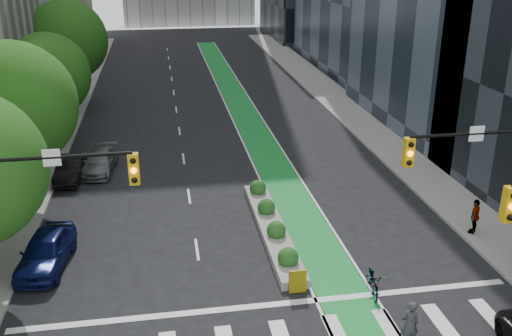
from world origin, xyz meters
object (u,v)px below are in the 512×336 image
object	(u,v)px
bicycle	(373,281)
parked_car_left_far	(100,162)
pedestrian_far	(475,216)
cyclist	(410,324)
parked_car_left_mid	(70,169)
parked_car_left_near	(46,251)
median_planter	(272,226)

from	to	relation	value
bicycle	parked_car_left_far	world-z (taller)	parked_car_left_far
bicycle	pedestrian_far	bearing A→B (deg)	40.68
parked_car_left_far	pedestrian_far	bearing A→B (deg)	-25.87
cyclist	parked_car_left_mid	world-z (taller)	cyclist
cyclist	parked_car_left_mid	distance (m)	22.18
parked_car_left_mid	bicycle	bearing A→B (deg)	-44.00
pedestrian_far	cyclist	bearing A→B (deg)	3.73
bicycle	parked_car_left_near	xyz separation A→B (m)	(-13.16, 4.24, 0.25)
median_planter	bicycle	bearing A→B (deg)	-62.07
median_planter	cyclist	xyz separation A→B (m)	(3.00, -9.04, 0.55)
bicycle	cyclist	distance (m)	3.40
bicycle	parked_car_left_mid	size ratio (longest dim) A/B	0.49
cyclist	pedestrian_far	world-z (taller)	pedestrian_far
median_planter	cyclist	world-z (taller)	cyclist
parked_car_left_mid	pedestrian_far	xyz separation A→B (m)	(19.86, -10.50, 0.35)
parked_car_left_near	parked_car_left_far	distance (m)	11.12
median_planter	parked_car_left_near	xyz separation A→B (m)	(-10.16, -1.42, 0.39)
parked_car_left_near	pedestrian_far	xyz separation A→B (m)	(19.59, -0.47, 0.25)
cyclist	parked_car_left_far	world-z (taller)	cyclist
cyclist	parked_car_left_far	distance (m)	22.10
parked_car_left_near	pedestrian_far	size ratio (longest dim) A/B	2.59
cyclist	parked_car_left_mid	size ratio (longest dim) A/B	0.46
bicycle	cyclist	xyz separation A→B (m)	(0.00, -3.38, 0.40)
parked_car_left_near	parked_car_left_mid	xyz separation A→B (m)	(-0.27, 10.03, -0.10)
cyclist	pedestrian_far	bearing A→B (deg)	-132.17
median_planter	parked_car_left_near	bearing A→B (deg)	-172.06
parked_car_left_near	parked_car_left_far	xyz separation A→B (m)	(1.32, 11.04, -0.14)
cyclist	parked_car_left_near	world-z (taller)	cyclist
parked_car_left_mid	pedestrian_far	size ratio (longest dim) A/B	2.33
pedestrian_far	parked_car_left_near	bearing A→B (deg)	-45.68
pedestrian_far	median_planter	bearing A→B (deg)	-55.63
parked_car_left_mid	parked_car_left_far	size ratio (longest dim) A/B	0.93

